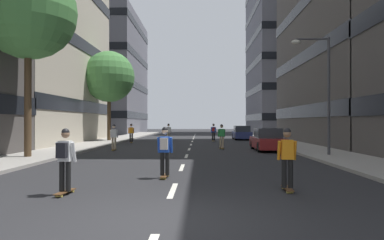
% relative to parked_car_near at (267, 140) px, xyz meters
% --- Properties ---
extents(ground_plane, '(132.43, 132.43, 0.00)m').
position_rel_parked_car_near_xyz_m(ground_plane, '(-5.36, 5.12, -0.70)').
color(ground_plane, '#28282B').
extents(sidewalk_left, '(3.35, 60.70, 0.14)m').
position_rel_parked_car_near_xyz_m(sidewalk_left, '(-13.59, 7.88, -0.63)').
color(sidewalk_left, '#9E9991').
rests_on(sidewalk_left, ground_plane).
extents(sidewalk_right, '(3.35, 60.70, 0.14)m').
position_rel_parked_car_near_xyz_m(sidewalk_right, '(2.87, 7.88, -0.63)').
color(sidewalk_right, '#9E9991').
rests_on(sidewalk_right, ground_plane).
extents(lane_markings, '(0.16, 52.20, 0.01)m').
position_rel_parked_car_near_xyz_m(lane_markings, '(-5.36, 6.05, -0.70)').
color(lane_markings, silver).
rests_on(lane_markings, ground_plane).
extents(building_left_far, '(15.64, 20.06, 20.14)m').
position_rel_parked_car_near_xyz_m(building_left_far, '(-23.03, 36.98, 9.46)').
color(building_left_far, slate).
rests_on(building_left_far, ground_plane).
extents(building_right_far, '(15.64, 18.45, 31.56)m').
position_rel_parked_car_near_xyz_m(building_right_far, '(12.31, 36.98, 15.17)').
color(building_right_far, slate).
rests_on(building_right_far, ground_plane).
extents(parked_car_near, '(1.82, 4.40, 1.52)m').
position_rel_parked_car_near_xyz_m(parked_car_near, '(0.00, 0.00, 0.00)').
color(parked_car_near, maroon).
rests_on(parked_car_near, ground_plane).
extents(parked_car_mid, '(1.82, 4.40, 1.52)m').
position_rel_parked_car_near_xyz_m(parked_car_mid, '(0.00, 14.75, 0.00)').
color(parked_car_mid, navy).
rests_on(parked_car_mid, ground_plane).
extents(street_tree_near, '(4.99, 4.99, 10.10)m').
position_rel_parked_car_near_xyz_m(street_tree_near, '(-13.59, -5.80, 7.02)').
color(street_tree_near, '#4C3823').
rests_on(street_tree_near, sidewalk_left).
extents(street_tree_mid, '(5.02, 5.02, 8.80)m').
position_rel_parked_car_near_xyz_m(street_tree_mid, '(-13.59, 10.56, 5.71)').
color(street_tree_mid, '#4C3823').
rests_on(street_tree_mid, sidewalk_left).
extents(streetlamp_right, '(2.13, 0.30, 6.50)m').
position_rel_parked_car_near_xyz_m(streetlamp_right, '(2.17, -4.37, 3.44)').
color(streetlamp_right, '#3F3F44').
rests_on(streetlamp_right, sidewalk_right).
extents(skater_0, '(0.56, 0.92, 1.78)m').
position_rel_parked_car_near_xyz_m(skater_0, '(-3.23, 11.40, 0.32)').
color(skater_0, brown).
rests_on(skater_0, ground_plane).
extents(skater_1, '(0.54, 0.91, 1.78)m').
position_rel_parked_car_near_xyz_m(skater_1, '(-2.12, -13.98, 0.29)').
color(skater_1, brown).
rests_on(skater_1, ground_plane).
extents(skater_2, '(0.54, 0.91, 1.78)m').
position_rel_parked_car_near_xyz_m(skater_2, '(-5.81, -11.79, 0.32)').
color(skater_2, brown).
rests_on(skater_2, ground_plane).
extents(skater_3, '(0.54, 0.91, 1.78)m').
position_rel_parked_car_near_xyz_m(skater_3, '(-10.46, -0.14, 0.29)').
color(skater_3, brown).
rests_on(skater_3, ground_plane).
extents(skater_4, '(0.56, 0.92, 1.78)m').
position_rel_parked_car_near_xyz_m(skater_4, '(-7.72, 10.89, 0.29)').
color(skater_4, brown).
rests_on(skater_4, ground_plane).
extents(skater_5, '(0.55, 0.92, 1.78)m').
position_rel_parked_car_near_xyz_m(skater_5, '(-8.20, -14.63, 0.32)').
color(skater_5, brown).
rests_on(skater_5, ground_plane).
extents(skater_6, '(0.56, 0.92, 1.78)m').
position_rel_parked_car_near_xyz_m(skater_6, '(-3.02, 1.47, 0.29)').
color(skater_6, brown).
rests_on(skater_6, ground_plane).
extents(skater_7, '(0.57, 0.92, 1.78)m').
position_rel_parked_car_near_xyz_m(skater_7, '(-10.99, 8.55, 0.29)').
color(skater_7, brown).
rests_on(skater_7, ground_plane).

